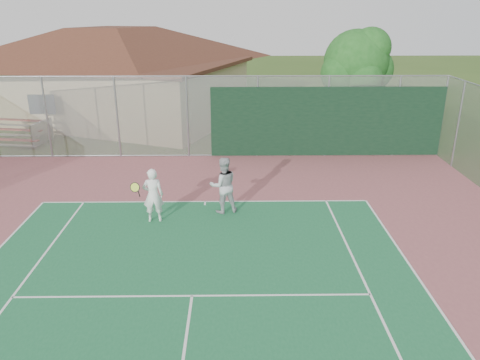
# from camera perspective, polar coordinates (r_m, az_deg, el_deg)

# --- Properties ---
(back_fence) EXTENTS (20.08, 0.11, 3.53)m
(back_fence) POSITION_cam_1_polar(r_m,az_deg,el_deg) (20.27, 2.44, 7.42)
(back_fence) COLOR gray
(back_fence) RESTS_ON ground
(clubhouse) EXTENTS (16.57, 13.96, 6.08)m
(clubhouse) POSITION_cam_1_polar(r_m,az_deg,el_deg) (28.14, -15.04, 13.41)
(clubhouse) COLOR tan
(clubhouse) RESTS_ON ground
(bleachers) EXTENTS (3.12, 2.10, 1.08)m
(bleachers) POSITION_cam_1_polar(r_m,az_deg,el_deg) (24.93, -25.93, 5.28)
(bleachers) COLOR maroon
(bleachers) RESTS_ON ground
(tree) EXTENTS (3.80, 3.60, 5.30)m
(tree) POSITION_cam_1_polar(r_m,az_deg,el_deg) (24.72, 14.14, 13.50)
(tree) COLOR #331E12
(tree) RESTS_ON ground
(player_white_front) EXTENTS (0.97, 0.66, 1.70)m
(player_white_front) POSITION_cam_1_polar(r_m,az_deg,el_deg) (14.42, -10.58, -1.89)
(player_white_front) COLOR white
(player_white_front) RESTS_ON ground
(player_grey_back) EXTENTS (1.04, 0.90, 1.83)m
(player_grey_back) POSITION_cam_1_polar(r_m,az_deg,el_deg) (14.79, -2.05, -0.71)
(player_grey_back) COLOR #B3B5B8
(player_grey_back) RESTS_ON ground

